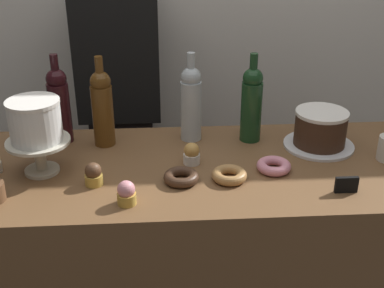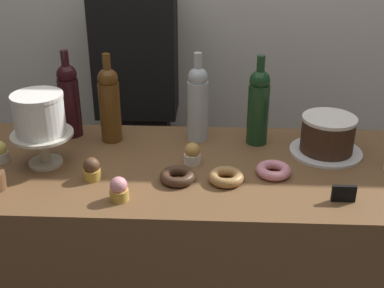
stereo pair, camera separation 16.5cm
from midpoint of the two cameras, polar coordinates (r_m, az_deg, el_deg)
back_wall at (r=2.42m, az=-3.46°, el=15.33°), size 6.00×0.05×2.60m
display_counter at (r=1.96m, az=-2.50°, el=-14.71°), size 1.58×0.64×0.94m
cake_stand_pedestal at (r=1.71m, az=-19.49°, el=-0.76°), size 0.20×0.20×0.11m
white_layer_cake at (r=1.67m, az=-20.01°, el=2.43°), size 0.17×0.17×0.13m
silver_serving_platter at (r=1.85m, az=11.59°, el=-0.18°), size 0.25×0.25×0.01m
chocolate_round_cake at (r=1.82m, az=11.78°, el=1.74°), size 0.18×0.18×0.13m
wine_bottle_clear at (r=1.82m, az=-2.72°, el=4.69°), size 0.08×0.08×0.33m
wine_bottle_dark_red at (r=1.89m, az=-17.18°, el=4.28°), size 0.08×0.08×0.33m
wine_bottle_green at (r=1.82m, az=4.14°, el=4.59°), size 0.08×0.08×0.33m
wine_bottle_amber at (r=1.82m, az=-12.64°, el=4.06°), size 0.08×0.08×0.33m
cupcake_chocolate at (r=1.61m, az=-13.94°, el=-3.44°), size 0.06×0.06×0.07m
cupcake_strawberry at (r=1.49m, az=-10.57°, el=-5.57°), size 0.06×0.06×0.07m
cupcake_caramel at (r=1.69m, az=-2.80°, el=-1.19°), size 0.06×0.06×0.07m
donut_pink at (r=1.66m, az=6.40°, el=-2.55°), size 0.11×0.11×0.03m
donut_maple at (r=1.60m, az=1.27°, el=-3.60°), size 0.11×0.11×0.03m
donut_chocolate at (r=1.59m, az=-4.20°, el=-3.81°), size 0.11×0.11×0.03m
price_sign_chalkboard at (r=1.57m, az=14.14°, el=-4.55°), size 0.07×0.01×0.05m
barista_figure at (r=2.36m, az=-9.94°, el=3.00°), size 0.36×0.22×1.60m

